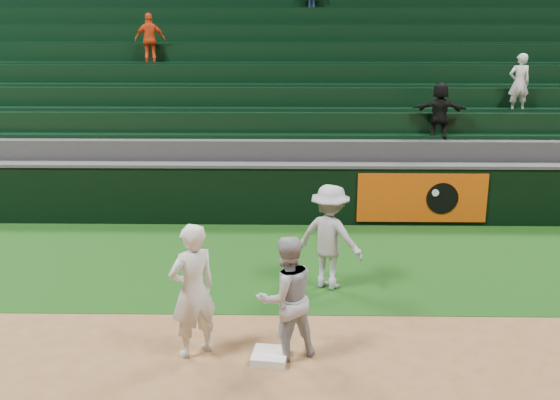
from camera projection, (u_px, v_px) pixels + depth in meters
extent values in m
plane|color=brown|center=(262.00, 347.00, 7.92)|extent=(70.00, 70.00, 0.00)
cube|color=#11380E|center=(270.00, 261.00, 10.81)|extent=(36.00, 4.20, 0.01)
cube|color=white|center=(270.00, 356.00, 7.61)|extent=(0.47, 0.47, 0.10)
imported|color=silver|center=(193.00, 291.00, 7.54)|extent=(0.74, 0.70, 1.69)
imported|color=#A5A7AF|center=(286.00, 298.00, 7.51)|extent=(0.93, 0.85, 1.55)
imported|color=#A6A9B4|center=(330.00, 237.00, 9.52)|extent=(1.22, 1.04, 1.63)
cube|color=black|center=(273.00, 195.00, 12.76)|extent=(36.00, 0.35, 1.20)
cube|color=#D84C0A|center=(422.00, 198.00, 12.53)|extent=(2.60, 0.05, 1.00)
cylinder|color=black|center=(442.00, 198.00, 12.49)|extent=(0.64, 0.02, 0.64)
cylinder|color=white|center=(435.00, 193.00, 12.45)|extent=(0.14, 0.02, 0.14)
cube|color=#424244|center=(273.00, 165.00, 12.60)|extent=(36.00, 0.40, 0.06)
cube|color=#313133|center=(274.00, 176.00, 13.40)|extent=(36.00, 0.85, 1.65)
cube|color=black|center=(274.00, 124.00, 13.36)|extent=(36.00, 0.14, 0.50)
cube|color=black|center=(274.00, 135.00, 13.25)|extent=(36.00, 0.45, 0.08)
cube|color=#313133|center=(275.00, 158.00, 14.16)|extent=(36.00, 0.85, 2.10)
cube|color=black|center=(275.00, 99.00, 14.05)|extent=(36.00, 0.14, 0.50)
cube|color=black|center=(275.00, 109.00, 13.95)|extent=(36.00, 0.45, 0.08)
cube|color=#313133|center=(276.00, 141.00, 14.92)|extent=(36.00, 0.85, 2.55)
cube|color=black|center=(276.00, 76.00, 14.75)|extent=(36.00, 0.14, 0.50)
cube|color=black|center=(276.00, 85.00, 14.64)|extent=(36.00, 0.45, 0.08)
cube|color=#313133|center=(277.00, 126.00, 15.67)|extent=(36.00, 0.85, 3.00)
cube|color=black|center=(277.00, 55.00, 15.45)|extent=(36.00, 0.14, 0.50)
cube|color=black|center=(277.00, 64.00, 15.34)|extent=(36.00, 0.45, 0.08)
cube|color=#313133|center=(278.00, 113.00, 16.43)|extent=(36.00, 0.85, 3.45)
cube|color=black|center=(278.00, 35.00, 16.15)|extent=(36.00, 0.14, 0.50)
cube|color=black|center=(278.00, 44.00, 16.04)|extent=(36.00, 0.45, 0.08)
cube|color=#313133|center=(278.00, 101.00, 17.19)|extent=(36.00, 0.85, 3.90)
cube|color=black|center=(278.00, 18.00, 16.84)|extent=(36.00, 0.14, 0.50)
cube|color=black|center=(278.00, 26.00, 16.74)|extent=(36.00, 0.45, 0.08)
cube|color=#313133|center=(279.00, 89.00, 17.95)|extent=(36.00, 0.85, 4.35)
cube|color=black|center=(279.00, 1.00, 17.54)|extent=(36.00, 0.14, 0.50)
cube|color=black|center=(279.00, 9.00, 17.43)|extent=(36.00, 0.45, 0.08)
imported|color=#E44215|center=(150.00, 39.00, 15.11)|extent=(0.77, 0.43, 1.24)
imported|color=black|center=(440.00, 111.00, 12.92)|extent=(1.13, 0.50, 1.18)
imported|color=silver|center=(519.00, 83.00, 13.57)|extent=(0.48, 0.33, 1.27)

